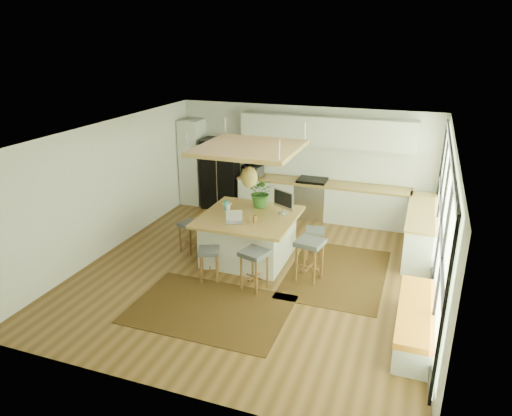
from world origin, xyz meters
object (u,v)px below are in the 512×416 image
at_px(monitor, 283,202).
at_px(stool_left_side, 190,236).
at_px(island, 249,237).
at_px(stool_near_right, 254,271).
at_px(stool_right_back, 315,241).
at_px(fridge, 221,172).
at_px(stool_right_front, 309,262).
at_px(stool_near_left, 209,263).
at_px(island_plant, 262,195).
at_px(laptop, 234,217).
at_px(microwave, 252,169).

bearing_deg(monitor, stool_left_side, -137.75).
relative_size(island, stool_left_side, 2.81).
height_order(stool_near_right, monitor, monitor).
xyz_separation_m(island, stool_near_right, (0.53, -1.13, -0.11)).
xyz_separation_m(stool_right_back, monitor, (-0.64, -0.15, 0.83)).
height_order(fridge, stool_right_front, fridge).
height_order(stool_near_left, island_plant, island_plant).
bearing_deg(laptop, stool_near_left, -129.01).
bearing_deg(fridge, island_plant, -56.22).
xyz_separation_m(stool_left_side, monitor, (1.88, 0.45, 0.83)).
xyz_separation_m(stool_right_front, microwave, (-2.28, 3.15, 0.74)).
height_order(island, stool_right_back, island).
distance_m(stool_right_front, stool_left_side, 2.67).
xyz_separation_m(fridge, microwave, (0.89, -0.02, 0.17)).
xyz_separation_m(monitor, microwave, (-1.52, 2.35, -0.10)).
xyz_separation_m(island, stool_left_side, (-1.27, -0.12, -0.11)).
bearing_deg(stool_near_right, stool_right_front, 37.46).
bearing_deg(stool_left_side, stool_near_right, -29.21).
xyz_separation_m(island, microwave, (-0.91, 2.67, 0.63)).
xyz_separation_m(stool_near_left, monitor, (0.97, 1.45, 0.83)).
bearing_deg(fridge, microwave, -8.85).
distance_m(stool_right_front, monitor, 1.39).
bearing_deg(stool_right_front, monitor, 133.23).
distance_m(stool_near_left, stool_right_front, 1.85).
distance_m(island, stool_right_back, 1.34).
bearing_deg(monitor, laptop, -104.48).
bearing_deg(stool_near_right, microwave, 110.68).
relative_size(stool_near_right, laptop, 2.25).
height_order(fridge, monitor, fridge).
xyz_separation_m(stool_near_left, stool_left_side, (-0.91, 1.00, 0.00)).
xyz_separation_m(fridge, laptop, (1.67, -3.15, 0.12)).
bearing_deg(stool_near_left, microwave, 98.17).
height_order(stool_near_left, microwave, microwave).
bearing_deg(stool_right_back, stool_near_left, -135.24).
bearing_deg(monitor, microwave, 151.76).
distance_m(fridge, stool_right_back, 3.81).
bearing_deg(stool_near_right, fridge, 121.37).
distance_m(monitor, island_plant, 0.59).
bearing_deg(stool_near_right, stool_near_left, 179.64).
height_order(stool_near_right, stool_right_back, stool_near_right).
distance_m(stool_near_right, island_plant, 1.94).
relative_size(stool_right_front, stool_left_side, 1.22).
bearing_deg(stool_right_back, monitor, -166.95).
height_order(stool_right_back, island_plant, island_plant).
height_order(stool_near_left, stool_right_front, stool_right_front).
height_order(stool_near_right, island_plant, island_plant).
distance_m(fridge, laptop, 3.57).
distance_m(fridge, stool_left_side, 2.92).
bearing_deg(island_plant, monitor, -23.93).
height_order(stool_left_side, monitor, monitor).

